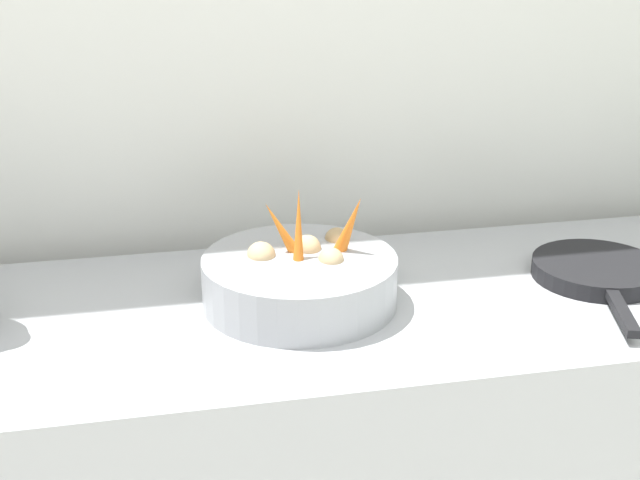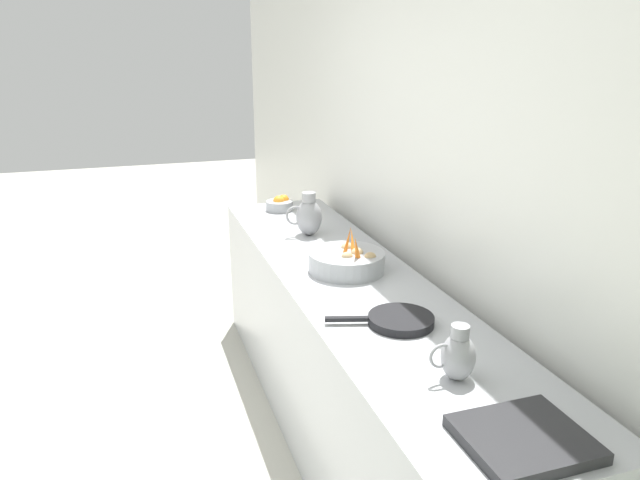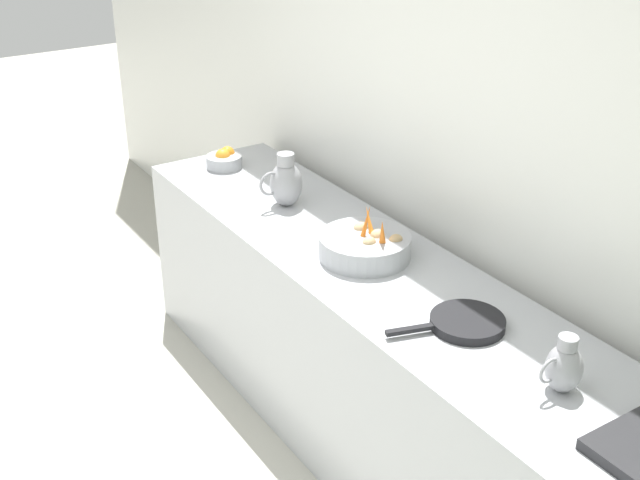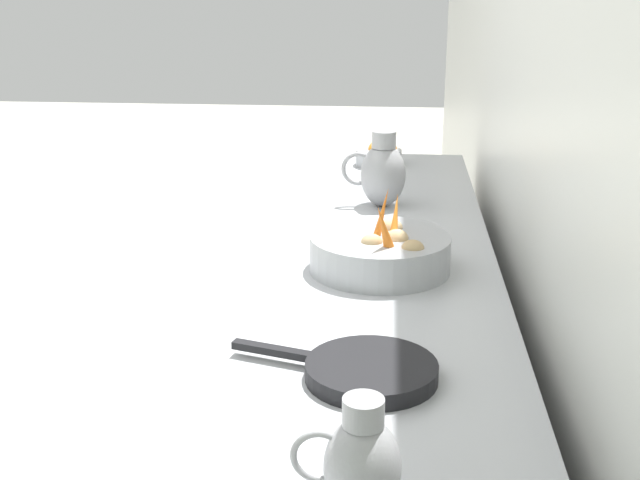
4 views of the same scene
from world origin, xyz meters
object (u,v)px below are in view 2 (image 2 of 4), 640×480
(vegetable_colander, at_px, (347,261))
(orange_bowl, at_px, (280,204))
(metal_pitcher_tall, at_px, (308,216))
(skillet_on_counter, at_px, (400,320))
(metal_pitcher_short, at_px, (458,355))

(vegetable_colander, relative_size, orange_bowl, 2.04)
(vegetable_colander, xyz_separation_m, metal_pitcher_tall, (0.01, -0.62, 0.06))
(vegetable_colander, xyz_separation_m, skillet_on_counter, (0.01, 0.62, -0.03))
(metal_pitcher_tall, bearing_deg, metal_pitcher_short, 89.87)
(orange_bowl, xyz_separation_m, metal_pitcher_short, (-0.01, 2.26, 0.05))
(orange_bowl, relative_size, metal_pitcher_tall, 0.72)
(orange_bowl, distance_m, skillet_on_counter, 1.83)
(metal_pitcher_tall, distance_m, metal_pitcher_short, 1.67)
(skillet_on_counter, bearing_deg, orange_bowl, -89.57)
(vegetable_colander, relative_size, metal_pitcher_tall, 1.48)
(metal_pitcher_tall, xyz_separation_m, skillet_on_counter, (0.00, 1.24, -0.10))
(metal_pitcher_tall, xyz_separation_m, metal_pitcher_short, (0.00, 1.67, -0.03))
(metal_pitcher_short, xyz_separation_m, skillet_on_counter, (0.00, -0.43, -0.07))
(metal_pitcher_short, distance_m, skillet_on_counter, 0.44)
(metal_pitcher_short, bearing_deg, metal_pitcher_tall, -90.13)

